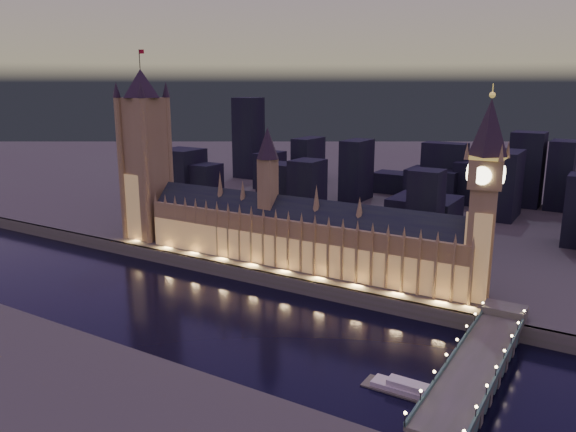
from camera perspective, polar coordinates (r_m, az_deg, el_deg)
The scene contains 9 objects.
ground_plane at distance 284.42m, azimuth -6.73°, elevation -9.56°, with size 2000.00×2000.00×0.00m, color black.
north_bank at distance 750.71m, azimuth 18.51°, elevation 4.56°, with size 2000.00×960.00×8.00m, color #49423E.
embankment_wall at distance 313.87m, azimuth -2.12°, elevation -6.45°, with size 2000.00×2.50×8.00m, color #535840.
palace_of_westminster at distance 320.78m, azimuth 0.81°, elevation -1.81°, with size 202.00×22.77×78.00m.
victoria_tower at distance 384.22m, azimuth -14.36°, elevation 6.80°, with size 31.68×31.68×123.08m.
elizabeth_tower at distance 276.35m, azimuth 19.38°, elevation 3.11°, with size 18.00×18.00×102.14m.
westminster_bridge at distance 230.32m, azimuth 18.74°, elevation -14.37°, with size 18.26×113.00×15.90m.
river_boat at distance 217.78m, azimuth 12.83°, elevation -17.00°, with size 39.61×9.70×4.50m.
city_backdrop at distance 476.48m, azimuth 14.73°, elevation 3.35°, with size 469.38×215.63×86.66m.
Camera 1 is at (163.29, -204.94, 110.61)m, focal length 35.00 mm.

